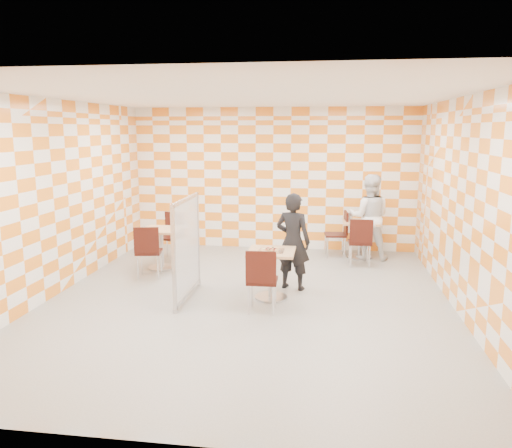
% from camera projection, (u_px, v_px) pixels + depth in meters
% --- Properties ---
extents(room_shell, '(7.00, 7.00, 7.00)m').
position_uv_depth(room_shell, '(253.00, 198.00, 7.74)').
color(room_shell, gray).
rests_on(room_shell, ground).
extents(main_table, '(0.70, 0.70, 0.75)m').
position_uv_depth(main_table, '(271.00, 266.00, 7.54)').
color(main_table, tan).
rests_on(main_table, ground).
extents(second_table, '(0.70, 0.70, 0.75)m').
position_uv_depth(second_table, '(360.00, 233.00, 9.96)').
color(second_table, tan).
rests_on(second_table, ground).
extents(empty_table, '(0.70, 0.70, 0.75)m').
position_uv_depth(empty_table, '(161.00, 242.00, 9.18)').
color(empty_table, tan).
rests_on(empty_table, ground).
extents(chair_main_front, '(0.43, 0.44, 0.92)m').
position_uv_depth(chair_main_front, '(262.00, 276.00, 6.90)').
color(chair_main_front, '#34100A').
rests_on(chair_main_front, ground).
extents(chair_second_front, '(0.43, 0.44, 0.92)m').
position_uv_depth(chair_second_front, '(360.00, 239.00, 9.26)').
color(chair_second_front, '#34100A').
rests_on(chair_second_front, ground).
extents(chair_second_side, '(0.47, 0.46, 0.92)m').
position_uv_depth(chair_second_side, '(340.00, 230.00, 10.03)').
color(chair_second_side, '#34100A').
rests_on(chair_second_side, ground).
extents(chair_empty_near, '(0.49, 0.50, 0.92)m').
position_uv_depth(chair_empty_near, '(148.00, 248.00, 8.53)').
color(chair_empty_near, '#34100A').
rests_on(chair_empty_near, ground).
extents(chair_empty_far, '(0.52, 0.53, 0.92)m').
position_uv_depth(chair_empty_far, '(172.00, 232.00, 9.87)').
color(chair_empty_far, '#34100A').
rests_on(chair_empty_far, ground).
extents(partition, '(0.08, 1.38, 1.55)m').
position_uv_depth(partition, '(187.00, 248.00, 7.50)').
color(partition, white).
rests_on(partition, ground).
extents(man_dark, '(0.66, 0.53, 1.57)m').
position_uv_depth(man_dark, '(293.00, 241.00, 7.95)').
color(man_dark, black).
rests_on(man_dark, ground).
extents(man_white, '(0.86, 0.69, 1.69)m').
position_uv_depth(man_white, '(369.00, 217.00, 9.82)').
color(man_white, white).
rests_on(man_white, ground).
extents(pizza_on_foil, '(0.40, 0.40, 0.04)m').
position_uv_depth(pizza_on_foil, '(271.00, 250.00, 7.48)').
color(pizza_on_foil, silver).
rests_on(pizza_on_foil, main_table).
extents(sport_bottle, '(0.06, 0.06, 0.20)m').
position_uv_depth(sport_bottle, '(350.00, 216.00, 9.99)').
color(sport_bottle, white).
rests_on(sport_bottle, second_table).
extents(soda_bottle, '(0.07, 0.07, 0.23)m').
position_uv_depth(soda_bottle, '(365.00, 216.00, 9.92)').
color(soda_bottle, black).
rests_on(soda_bottle, second_table).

